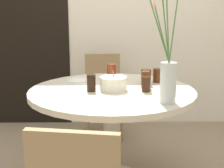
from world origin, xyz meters
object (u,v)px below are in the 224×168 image
object	(u,v)px
drink_glass_3	(112,72)
drink_glass_5	(146,80)
drink_glass_0	(91,83)
birthday_cake	(113,83)
drink_glass_4	(157,75)
flower_vase	(167,63)
drink_glass_1	(146,77)
side_plate	(78,80)
drink_glass_2	(146,84)
chair_right_flank	(103,91)

from	to	relation	value
drink_glass_3	drink_glass_5	distance (m)	0.37
drink_glass_0	drink_glass_3	xyz separation A→B (m)	(0.15, 0.37, 0.01)
birthday_cake	drink_glass_5	xyz separation A→B (m)	(0.24, 0.07, 0.01)
drink_glass_0	drink_glass_3	bearing A→B (deg)	67.62
drink_glass_4	flower_vase	bearing A→B (deg)	-93.06
birthday_cake	drink_glass_1	size ratio (longest dim) A/B	1.62
side_plate	drink_glass_1	bearing A→B (deg)	-14.06
drink_glass_5	flower_vase	bearing A→B (deg)	-77.66
drink_glass_0	drink_glass_2	size ratio (longest dim) A/B	1.12
birthday_cake	drink_glass_2	xyz separation A→B (m)	(0.23, -0.05, 0.01)
drink_glass_1	drink_glass_0	bearing A→B (deg)	-154.10
chair_right_flank	flower_vase	xyz separation A→B (m)	(0.42, -1.36, 0.53)
side_plate	drink_glass_1	size ratio (longest dim) A/B	1.48
drink_glass_5	drink_glass_2	bearing A→B (deg)	-94.54
chair_right_flank	drink_glass_5	size ratio (longest dim) A/B	6.95
drink_glass_0	drink_glass_4	xyz separation A→B (m)	(0.52, 0.28, -0.00)
birthday_cake	drink_glass_0	world-z (taller)	birthday_cake
drink_glass_1	drink_glass_5	world-z (taller)	drink_glass_5
drink_glass_1	drink_glass_2	size ratio (longest dim) A/B	1.12
flower_vase	drink_glass_4	distance (m)	0.60
chair_right_flank	drink_glass_0	size ratio (longest dim) A/B	7.19
flower_vase	drink_glass_0	distance (m)	0.60
side_plate	drink_glass_1	xyz separation A→B (m)	(0.55, -0.14, 0.06)
drink_glass_0	drink_glass_2	world-z (taller)	drink_glass_0
drink_glass_4	drink_glass_0	bearing A→B (deg)	-151.30
drink_glass_1	birthday_cake	bearing A→B (deg)	-146.97
drink_glass_4	birthday_cake	bearing A→B (deg)	-145.25
drink_glass_0	drink_glass_1	xyz separation A→B (m)	(0.42, 0.20, -0.00)
side_plate	drink_glass_5	world-z (taller)	drink_glass_5
chair_right_flank	drink_glass_2	size ratio (longest dim) A/B	8.02
birthday_cake	drink_glass_3	xyz separation A→B (m)	(-0.01, 0.33, 0.02)
birthday_cake	drink_glass_4	world-z (taller)	birthday_cake
side_plate	drink_glass_5	xyz separation A→B (m)	(0.53, -0.24, 0.06)
side_plate	drink_glass_2	world-z (taller)	drink_glass_2
drink_glass_4	drink_glass_1	bearing A→B (deg)	-141.13
drink_glass_1	drink_glass_5	bearing A→B (deg)	-98.04
side_plate	drink_glass_3	size ratio (longest dim) A/B	1.32
flower_vase	drink_glass_2	bearing A→B (deg)	109.07
birthday_cake	drink_glass_2	world-z (taller)	birthday_cake
chair_right_flank	drink_glass_4	world-z (taller)	same
flower_vase	drink_glass_5	size ratio (longest dim) A/B	6.17
chair_right_flank	side_plate	xyz separation A→B (m)	(-0.19, -0.74, 0.28)
birthday_cake	flower_vase	world-z (taller)	flower_vase
drink_glass_2	drink_glass_4	xyz separation A→B (m)	(0.12, 0.30, 0.00)
chair_right_flank	drink_glass_3	bearing A→B (deg)	-87.81
drink_glass_2	chair_right_flank	bearing A→B (deg)	106.78
birthday_cake	drink_glass_5	size ratio (longest dim) A/B	1.56
birthday_cake	drink_glass_4	distance (m)	0.44
drink_glass_0	side_plate	bearing A→B (deg)	110.97
drink_glass_3	drink_glass_4	size ratio (longest dim) A/B	1.19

